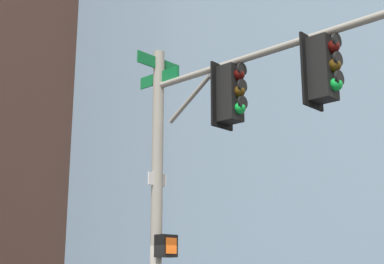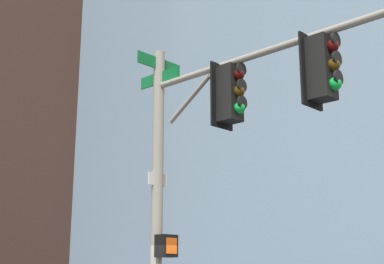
{
  "view_description": "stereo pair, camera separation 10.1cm",
  "coord_description": "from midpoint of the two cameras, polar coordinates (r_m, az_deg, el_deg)",
  "views": [
    {
      "loc": [
        9.15,
        4.82,
        2.03
      ],
      "look_at": [
        0.21,
        0.86,
        4.5
      ],
      "focal_mm": 52.09,
      "sensor_mm": 36.0,
      "label": 1
    },
    {
      "loc": [
        9.11,
        4.91,
        2.03
      ],
      "look_at": [
        0.21,
        0.86,
        4.5
      ],
      "focal_mm": 52.09,
      "sensor_mm": 36.0,
      "label": 2
    }
  ],
  "objects": [
    {
      "name": "building_brick_midblock",
      "position": [
        58.73,
        -9.39,
        2.01
      ],
      "size": [
        17.6,
        18.33,
        36.45
      ],
      "primitive_type": "cube",
      "color": "#4C3328",
      "rests_on": "ground_plane"
    },
    {
      "name": "signal_pole_assembly",
      "position": [
        9.69,
        1.94,
        -1.01
      ],
      "size": [
        2.12,
        4.94,
        6.31
      ],
      "rotation": [
        0.0,
        0.0,
        1.24
      ],
      "color": "#9E998C",
      "rests_on": "ground_plane"
    }
  ]
}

